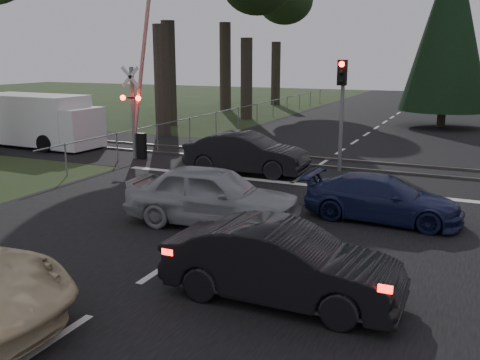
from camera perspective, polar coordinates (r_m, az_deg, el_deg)
The scene contains 15 objects.
ground at distance 11.15m, azimuth -8.42°, elevation -9.41°, with size 120.00×120.00×0.00m, color #263819.
road at distance 19.92m, azimuth 7.19°, elevation 0.74°, with size 14.00×100.00×0.01m, color black.
rail_corridor at distance 21.80m, azimuth 8.74°, elevation 1.77°, with size 120.00×8.00×0.01m, color black.
stop_line at distance 18.24m, azimuth 5.52°, elevation -0.35°, with size 13.00×0.35×0.00m, color silver.
rail_near at distance 21.04m, azimuth 8.16°, elevation 1.50°, with size 120.00×0.12×0.10m, color #59544C.
rail_far at distance 22.55m, azimuth 9.30°, elevation 2.24°, with size 120.00×0.12×0.10m, color #59544C.
crossing_signal at distance 22.60m, azimuth -10.88°, elevation 7.35°, with size 1.62×0.38×6.96m.
traffic_signal_center at distance 19.90m, azimuth 10.79°, elevation 8.76°, with size 0.32×0.48×4.10m.
conifer_tree at distance 34.73m, azimuth 21.43°, elevation 15.15°, with size 5.20×5.20×11.00m.
fence_left at distance 34.17m, azimuth 0.85°, elevation 6.00°, with size 0.10×36.00×1.20m, color slate, non-canonical shape.
dark_hatchback at distance 9.49m, azimuth 4.46°, elevation -8.90°, with size 1.47×4.21×1.39m, color black.
silver_car at distance 13.61m, azimuth -2.88°, elevation -1.70°, with size 1.81×4.51×1.54m, color #989B9F.
blue_sedan at distance 14.50m, azimuth 14.95°, elevation -1.93°, with size 1.65×4.07×1.18m, color #181F49.
dark_car_far at distance 19.63m, azimuth 0.67°, elevation 2.86°, with size 1.58×4.52×1.49m, color black.
white_van at distance 27.08m, azimuth -20.54°, elevation 5.94°, with size 6.34×2.62×2.45m.
Camera 1 is at (5.64, -8.62, 4.25)m, focal length 40.00 mm.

